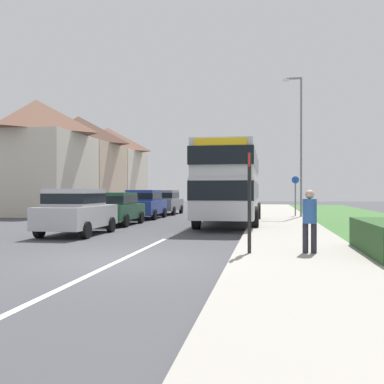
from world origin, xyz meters
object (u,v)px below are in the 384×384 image
at_px(parked_car_grey, 165,201).
at_px(parked_car_blue, 144,203).
at_px(bus_stop_sign, 249,195).
at_px(street_lamp_mid, 299,139).
at_px(cycle_route_sign, 295,194).
at_px(parked_car_dark_green, 116,207).
at_px(parked_car_silver, 77,210).
at_px(double_decker_bus, 230,181).
at_px(pedestrian_at_stop, 310,218).

bearing_deg(parked_car_grey, parked_car_blue, -91.51).
relative_size(bus_stop_sign, street_lamp_mid, 0.31).
relative_size(parked_car_grey, cycle_route_sign, 1.71).
height_order(parked_car_dark_green, parked_car_blue, parked_car_blue).
relative_size(parked_car_silver, parked_car_dark_green, 1.00).
xyz_separation_m(double_decker_bus, pedestrian_at_stop, (2.77, -10.27, -1.16)).
distance_m(parked_car_grey, bus_stop_sign, 20.29).
bearing_deg(parked_car_blue, pedestrian_at_stop, -59.99).
relative_size(pedestrian_at_stop, street_lamp_mid, 0.20).
relative_size(parked_car_grey, street_lamp_mid, 0.52).
relative_size(parked_car_silver, parked_car_grey, 0.92).
bearing_deg(parked_car_dark_green, parked_car_blue, 89.85).
height_order(cycle_route_sign, street_lamp_mid, street_lamp_mid).
height_order(parked_car_blue, parked_car_grey, parked_car_blue).
bearing_deg(parked_car_grey, bus_stop_sign, -71.17).
height_order(pedestrian_at_stop, cycle_route_sign, cycle_route_sign).
height_order(parked_car_grey, cycle_route_sign, cycle_route_sign).
height_order(pedestrian_at_stop, bus_stop_sign, bus_stop_sign).
xyz_separation_m(parked_car_blue, parked_car_grey, (0.13, 4.88, -0.00)).
relative_size(parked_car_dark_green, street_lamp_mid, 0.47).
height_order(parked_car_silver, cycle_route_sign, cycle_route_sign).
xyz_separation_m(pedestrian_at_stop, bus_stop_sign, (-1.46, -0.24, 0.56)).
height_order(double_decker_bus, parked_car_blue, double_decker_bus).
bearing_deg(parked_car_dark_green, parked_car_silver, -88.17).
xyz_separation_m(double_decker_bus, parked_car_blue, (-5.36, 3.81, -1.22)).
bearing_deg(bus_stop_sign, parked_car_silver, 145.25).
relative_size(double_decker_bus, cycle_route_sign, 3.82).
bearing_deg(cycle_route_sign, parked_car_blue, -165.42).
bearing_deg(parked_car_silver, parked_car_dark_green, 91.83).
relative_size(bus_stop_sign, cycle_route_sign, 1.03).
bearing_deg(double_decker_bus, pedestrian_at_stop, -74.91).
distance_m(parked_car_dark_green, pedestrian_at_stop, 12.23).
bearing_deg(street_lamp_mid, parked_car_blue, -169.28).
relative_size(double_decker_bus, pedestrian_at_stop, 5.76).
bearing_deg(parked_car_blue, street_lamp_mid, 10.72).
xyz_separation_m(parked_car_silver, cycle_route_sign, (8.67, 12.08, 0.49)).
relative_size(double_decker_bus, parked_car_silver, 2.43).
bearing_deg(parked_car_dark_green, parked_car_grey, 89.18).
xyz_separation_m(pedestrian_at_stop, street_lamp_mid, (0.88, 15.79, 3.76)).
xyz_separation_m(parked_car_grey, bus_stop_sign, (6.55, -19.20, 0.62)).
relative_size(pedestrian_at_stop, bus_stop_sign, 0.64).
bearing_deg(pedestrian_at_stop, double_decker_bus, 105.09).
relative_size(pedestrian_at_stop, cycle_route_sign, 0.66).
relative_size(parked_car_blue, pedestrian_at_stop, 2.36).
height_order(parked_car_dark_green, parked_car_grey, parked_car_grey).
relative_size(parked_car_silver, cycle_route_sign, 1.57).
xyz_separation_m(parked_car_silver, parked_car_blue, (-0.14, 9.78, -0.02)).
bearing_deg(cycle_route_sign, parked_car_silver, -125.67).
relative_size(parked_car_grey, bus_stop_sign, 1.66).
bearing_deg(cycle_route_sign, parked_car_grey, 163.38).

